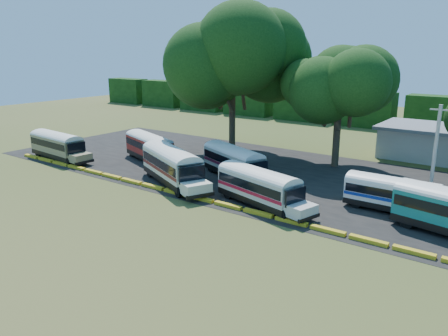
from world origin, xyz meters
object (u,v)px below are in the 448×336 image
Objects in this scene: bus_beige at (58,144)px; bus_cream_west at (172,164)px; tree_west at (232,55)px; bus_red at (150,146)px; bus_white_red at (260,185)px.

bus_beige is 18.27m from bus_cream_west.
bus_cream_west is 0.65× the size of tree_west.
bus_red is 19.57m from bus_white_red.
tree_west is at bearing 77.27° from bus_red.
tree_west is at bearing 48.08° from bus_beige.
bus_red is 9.99m from bus_cream_west.
bus_beige is 0.90× the size of bus_cream_west.
tree_west is (-2.78, 14.24, 10.32)m from bus_cream_west.
bus_cream_west is at bearing 6.23° from bus_beige.
bus_beige is 28.54m from bus_white_red.
bus_beige is at bearing -153.11° from bus_cream_west.
bus_red is at bearing 35.35° from bus_beige.
bus_white_red is (18.78, -5.51, -0.07)m from bus_red.
tree_west is at bearing 147.11° from bus_white_red.
bus_beige is 11.40m from bus_red.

